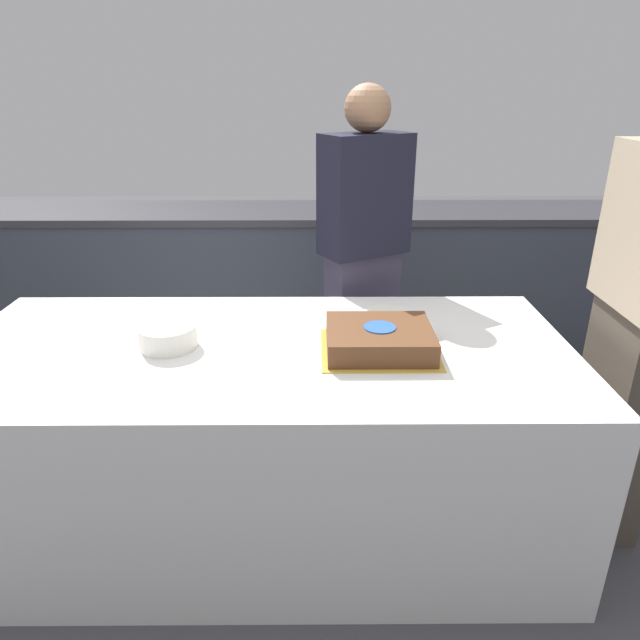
# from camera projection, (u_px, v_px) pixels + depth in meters

# --- Properties ---
(ground_plane) EXTENTS (14.00, 14.00, 0.00)m
(ground_plane) POSITION_uv_depth(u_px,v_px,m) (270.00, 516.00, 2.30)
(ground_plane) COLOR #424247
(back_counter) EXTENTS (4.40, 0.58, 0.92)m
(back_counter) POSITION_uv_depth(u_px,v_px,m) (286.00, 282.00, 3.58)
(back_counter) COLOR #333842
(back_counter) RESTS_ON ground_plane
(dining_table) EXTENTS (2.19, 1.00, 0.76)m
(dining_table) POSITION_uv_depth(u_px,v_px,m) (266.00, 437.00, 2.16)
(dining_table) COLOR silver
(dining_table) RESTS_ON ground_plane
(cake) EXTENTS (0.40, 0.35, 0.09)m
(cake) POSITION_uv_depth(u_px,v_px,m) (379.00, 339.00, 1.97)
(cake) COLOR gold
(cake) RESTS_ON dining_table
(plate_stack) EXTENTS (0.20, 0.20, 0.08)m
(plate_stack) POSITION_uv_depth(u_px,v_px,m) (168.00, 336.00, 2.00)
(plate_stack) COLOR white
(plate_stack) RESTS_ON dining_table
(side_plate_near_cake) EXTENTS (0.20, 0.20, 0.00)m
(side_plate_near_cake) POSITION_uv_depth(u_px,v_px,m) (389.00, 314.00, 2.28)
(side_plate_near_cake) COLOR white
(side_plate_near_cake) RESTS_ON dining_table
(person_cutting_cake) EXTENTS (0.43, 0.36, 1.62)m
(person_cutting_cake) POSITION_uv_depth(u_px,v_px,m) (363.00, 265.00, 2.65)
(person_cutting_cake) COLOR #383347
(person_cutting_cake) RESTS_ON ground_plane
(person_seated_right) EXTENTS (0.23, 0.41, 1.68)m
(person_seated_right) POSITION_uv_depth(u_px,v_px,m) (640.00, 315.00, 1.97)
(person_seated_right) COLOR #4C4238
(person_seated_right) RESTS_ON ground_plane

